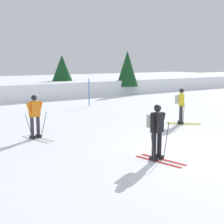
{
  "coord_description": "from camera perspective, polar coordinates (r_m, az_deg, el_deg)",
  "views": [
    {
      "loc": [
        -7.82,
        -6.44,
        2.96
      ],
      "look_at": [
        -0.75,
        4.01,
        0.9
      ],
      "focal_mm": 49.4,
      "sensor_mm": 36.0,
      "label": 1
    }
  ],
  "objects": [
    {
      "name": "ground_plane",
      "position": [
        10.55,
        15.91,
        -7.39
      ],
      "size": [
        120.0,
        120.0,
        0.0
      ],
      "primitive_type": "plane",
      "color": "white"
    },
    {
      "name": "far_snow_ridge",
      "position": [
        28.59,
        -18.14,
        4.16
      ],
      "size": [
        80.0,
        9.99,
        1.27
      ],
      "primitive_type": "cube",
      "color": "white",
      "rests_on": "ground"
    },
    {
      "name": "skier_black",
      "position": [
        9.39,
        8.23,
        -3.16
      ],
      "size": [
        0.98,
        1.64,
        1.71
      ],
      "color": "red",
      "rests_on": "ground"
    },
    {
      "name": "skier_orange",
      "position": [
        12.26,
        -14.09,
        -0.61
      ],
      "size": [
        0.97,
        1.64,
        1.71
      ],
      "color": "silver",
      "rests_on": "ground"
    },
    {
      "name": "skier_yellow",
      "position": [
        15.1,
        12.61,
        1.42
      ],
      "size": [
        1.43,
        1.35,
        1.71
      ],
      "color": "gold",
      "rests_on": "ground"
    },
    {
      "name": "trail_marker_pole",
      "position": [
        20.84,
        -4.27,
        3.66
      ],
      "size": [
        0.06,
        0.06,
        1.86
      ],
      "primitive_type": "cylinder",
      "color": "#1E56AD",
      "rests_on": "ground"
    },
    {
      "name": "conifer_far_right",
      "position": [
        28.41,
        2.86,
        8.02
      ],
      "size": [
        2.01,
        2.01,
        3.96
      ],
      "color": "#513823",
      "rests_on": "ground"
    },
    {
      "name": "conifer_far_centre",
      "position": [
        28.28,
        -9.22,
        7.67
      ],
      "size": [
        2.13,
        2.13,
        3.57
      ],
      "color": "#513823",
      "rests_on": "ground"
    }
  ]
}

